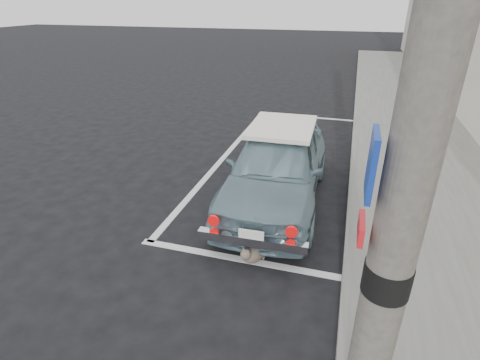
% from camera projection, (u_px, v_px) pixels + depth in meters
% --- Properties ---
extents(ground, '(80.00, 80.00, 0.00)m').
position_uv_depth(ground, '(220.00, 234.00, 5.61)').
color(ground, black).
rests_on(ground, ground).
extents(sidewalk, '(2.80, 40.00, 0.15)m').
position_uv_depth(sidewalk, '(432.00, 197.00, 6.49)').
color(sidewalk, '#62615D').
rests_on(sidewalk, ground).
extents(pline_rear, '(3.00, 0.12, 0.01)m').
position_uv_depth(pline_rear, '(243.00, 260.00, 5.05)').
color(pline_rear, silver).
rests_on(pline_rear, ground).
extents(pline_front, '(3.00, 0.12, 0.01)m').
position_uv_depth(pline_front, '(308.00, 117.00, 11.08)').
color(pline_front, silver).
rests_on(pline_front, ground).
extents(pline_side, '(0.12, 7.00, 0.01)m').
position_uv_depth(pline_side, '(226.00, 155.00, 8.42)').
color(pline_side, silver).
rests_on(pline_side, ground).
extents(retro_coupe, '(1.62, 3.82, 1.28)m').
position_uv_depth(retro_coupe, '(277.00, 166.00, 6.28)').
color(retro_coupe, slate).
rests_on(retro_coupe, ground).
extents(cat, '(0.37, 0.49, 0.29)m').
position_uv_depth(cat, '(253.00, 253.00, 4.97)').
color(cat, '#7B6A5D').
rests_on(cat, ground).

